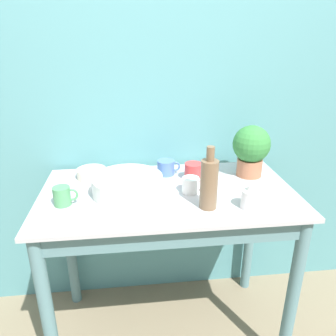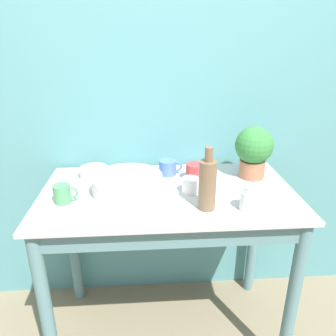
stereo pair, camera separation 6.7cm
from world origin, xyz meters
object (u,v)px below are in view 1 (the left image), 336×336
Objects in this scene: potted_plant at (251,148)px; bottle_tall at (209,183)px; mug_white at (191,185)px; bowl_wash_large at (128,185)px; mug_blue at (166,167)px; bowl_small_cream at (92,173)px; mug_red at (194,171)px; mug_green at (63,196)px; bottle_short at (251,198)px.

bottle_tall is at bearing -132.87° from potted_plant.
potted_plant is at bearing 25.65° from mug_white.
mug_blue is at bearing 45.04° from bowl_wash_large.
potted_plant reaches higher than mug_blue.
bowl_small_cream is (-0.19, 0.21, -0.02)m from bowl_wash_large.
bowl_wash_large is 2.62× the size of mug_red.
mug_red is (-0.30, -0.02, -0.11)m from potted_plant.
bowl_small_cream is at bearing 132.38° from bowl_wash_large.
potted_plant is 0.40m from mug_white.
bottle_tall is at bearing -27.14° from bowl_wash_large.
mug_green is 0.87× the size of mug_blue.
mug_red is (-0.00, 0.31, -0.07)m from bottle_tall.
bottle_short is at bearing -7.61° from bottle_tall.
bowl_small_cream is at bearing 154.93° from mug_white.
mug_red is at bearing 119.52° from bottle_short.
potted_plant is 1.80× the size of bowl_small_cream.
bottle_tall is 2.50× the size of mug_white.
potted_plant is at bearing 71.37° from bottle_short.
potted_plant is at bearing -4.34° from bowl_small_cream.
bottle_short is 0.83m from bowl_small_cream.
bowl_wash_large is 0.28m from bowl_small_cream.
bowl_small_cream is (-0.49, 0.23, -0.01)m from mug_white.
bowl_wash_large and mug_red have the same top height.
bowl_wash_large is 0.30m from mug_green.
mug_white is at bearing 5.71° from mug_green.
mug_white reaches higher than bowl_small_cream.
mug_green reaches higher than mug_blue.
mug_white is at bearing -67.74° from mug_blue.
mug_red reaches higher than mug_blue.
mug_white is 0.16m from mug_red.
bottle_short is 0.38m from mug_red.
mug_red is (0.34, 0.13, -0.00)m from bowl_wash_large.
bottle_tall is 2.62× the size of bottle_short.
potted_plant is at bearing 12.55° from bowl_wash_large.
potted_plant is 0.97× the size of bottle_tall.
mug_blue is at bearing 149.54° from mug_red.
potted_plant reaches higher than bottle_short.
bottle_tall is (0.35, -0.18, 0.07)m from bowl_wash_large.
bottle_tall is at bearing -73.40° from mug_white.
mug_red is at bearing 90.89° from bottle_tall.
mug_green is (-0.93, -0.22, -0.11)m from potted_plant.
mug_green is (-0.29, -0.08, -0.00)m from bowl_wash_large.
mug_green is at bearing -166.45° from potted_plant.
mug_green is 0.66m from mug_red.
mug_green is 0.86× the size of mug_red.
potted_plant is 2.19× the size of mug_blue.
bottle_tall reaches higher than mug_blue.
mug_green is at bearing -149.69° from mug_blue.
mug_white is 0.88× the size of mug_red.
bottle_tall is at bearing -89.11° from mug_red.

